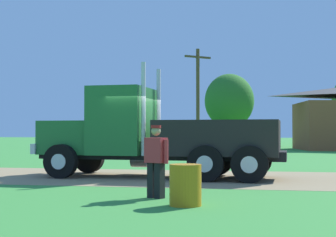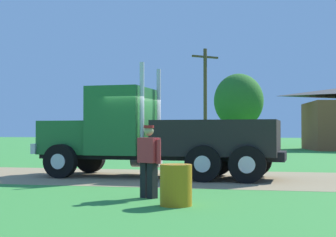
% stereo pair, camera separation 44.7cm
% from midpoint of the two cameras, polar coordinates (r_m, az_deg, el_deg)
% --- Properties ---
extents(ground_plane, '(200.00, 200.00, 0.00)m').
position_cam_midpoint_polar(ground_plane, '(16.12, -0.96, -6.61)').
color(ground_plane, '#398938').
extents(dirt_track, '(120.00, 5.86, 0.01)m').
position_cam_midpoint_polar(dirt_track, '(16.12, -0.96, -6.59)').
color(dirt_track, '#917D59').
rests_on(dirt_track, ground_plane).
extents(truck_foreground_white, '(7.92, 2.96, 3.53)m').
position_cam_midpoint_polar(truck_foreground_white, '(16.04, -0.68, -2.03)').
color(truck_foreground_white, black).
rests_on(truck_foreground_white, ground_plane).
extents(visitor_by_barrel, '(0.59, 0.44, 1.58)m').
position_cam_midpoint_polar(visitor_by_barrel, '(11.05, -1.00, -4.53)').
color(visitor_by_barrel, '#B22D33').
rests_on(visitor_by_barrel, ground_plane).
extents(steel_barrel, '(0.62, 0.62, 0.81)m').
position_cam_midpoint_polar(steel_barrel, '(9.95, 2.20, -7.49)').
color(steel_barrel, '#B27214').
rests_on(steel_barrel, ground_plane).
extents(utility_pole_near, '(1.78, 1.51, 7.51)m').
position_cam_midpoint_polar(utility_pole_near, '(37.23, 4.55, 2.49)').
color(utility_pole_near, brown).
rests_on(utility_pole_near, ground_plane).
extents(tree_left, '(3.22, 3.22, 5.61)m').
position_cam_midpoint_polar(tree_left, '(60.49, -3.11, 0.79)').
color(tree_left, '#513823').
rests_on(tree_left, ground_plane).
extents(tree_mid, '(5.17, 5.17, 7.48)m').
position_cam_midpoint_polar(tree_mid, '(53.55, 8.19, 1.97)').
color(tree_mid, '#513823').
rests_on(tree_mid, ground_plane).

